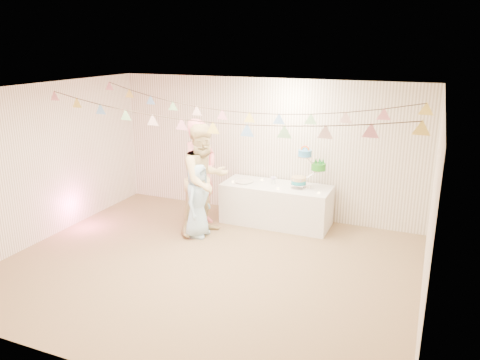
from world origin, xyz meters
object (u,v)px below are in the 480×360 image
at_px(cake_stand, 308,168).
at_px(person_adult_a, 200,173).
at_px(person_child, 197,200).
at_px(table, 276,204).
at_px(person_adult_b, 205,180).

distance_m(cake_stand, person_adult_a, 1.92).
bearing_deg(person_child, table, -47.14).
height_order(person_adult_a, person_adult_b, person_adult_a).
height_order(person_adult_a, person_child, person_adult_a).
relative_size(table, cake_stand, 2.76).
bearing_deg(person_child, cake_stand, -57.57).
bearing_deg(cake_stand, person_adult_b, -148.45).
bearing_deg(table, cake_stand, 5.19).
height_order(table, cake_stand, cake_stand).
bearing_deg(person_adult_a, person_adult_b, -125.46).
height_order(cake_stand, person_adult_a, person_adult_a).
bearing_deg(person_adult_b, person_child, -172.81).
xyz_separation_m(table, person_adult_a, (-1.26, -0.55, 0.60)).
xyz_separation_m(person_adult_a, person_child, (0.20, -0.51, -0.33)).
bearing_deg(person_adult_b, person_adult_a, 65.32).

